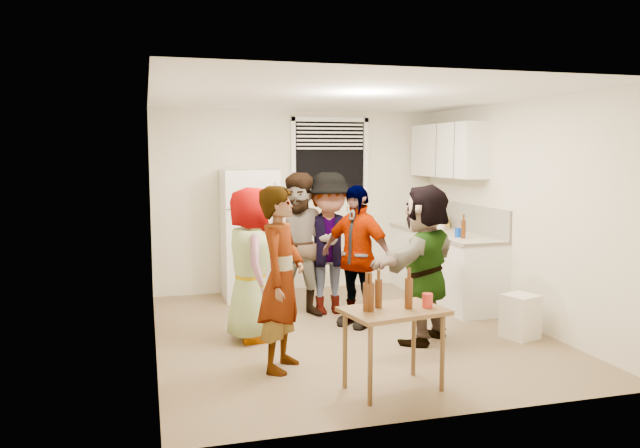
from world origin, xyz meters
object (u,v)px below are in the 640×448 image
object	(u,v)px
trash_bin	(520,314)
guest_stripe	(282,368)
beer_bottle_counter	(463,238)
blue_cup	(458,237)
beer_bottle_table	(408,308)
guest_orange	(424,341)
serving_table	(393,389)
guest_grey	(251,339)
kettle	(426,227)
guest_back_right	(329,313)
red_cup	(427,307)
refrigerator	(250,234)
guest_back_left	(303,316)
wine_bottle	(422,224)
guest_black	(356,325)

from	to	relation	value
trash_bin	guest_stripe	bearing A→B (deg)	-174.73
beer_bottle_counter	blue_cup	bearing A→B (deg)	94.40
beer_bottle_table	guest_orange	bearing A→B (deg)	59.33
beer_bottle_counter	beer_bottle_table	distance (m)	2.68
trash_bin	guest_stripe	world-z (taller)	trash_bin
serving_table	guest_grey	bearing A→B (deg)	117.88
beer_bottle_counter	guest_grey	bearing A→B (deg)	-170.99
kettle	guest_back_right	bearing A→B (deg)	-162.80
beer_bottle_table	guest_orange	world-z (taller)	beer_bottle_table
serving_table	red_cup	distance (m)	0.73
guest_stripe	refrigerator	bearing A→B (deg)	27.44
red_cup	serving_table	bearing A→B (deg)	174.54
refrigerator	guest_back_left	bearing A→B (deg)	-67.59
red_cup	guest_back_left	distance (m)	2.58
kettle	guest_back_right	distance (m)	2.00
serving_table	guest_orange	size ratio (longest dim) A/B	0.49
blue_cup	refrigerator	bearing A→B (deg)	150.71
kettle	wine_bottle	bearing A→B (deg)	66.47
refrigerator	guest_back_right	bearing A→B (deg)	-53.22
guest_stripe	guest_back_left	size ratio (longest dim) A/B	0.97
trash_bin	guest_grey	size ratio (longest dim) A/B	0.29
guest_back_left	guest_black	bearing A→B (deg)	-30.38
beer_bottle_counter	guest_black	size ratio (longest dim) A/B	0.14
beer_bottle_counter	guest_back_right	distance (m)	1.85
guest_stripe	blue_cup	bearing A→B (deg)	-28.51
refrigerator	trash_bin	world-z (taller)	refrigerator
serving_table	guest_back_left	world-z (taller)	serving_table
beer_bottle_counter	guest_back_left	world-z (taller)	beer_bottle_counter
refrigerator	guest_stripe	xyz separation A→B (m)	(-0.17, -2.80, -0.85)
guest_black	wine_bottle	bearing A→B (deg)	101.64
kettle	red_cup	size ratio (longest dim) A/B	1.83
guest_orange	refrigerator	bearing A→B (deg)	-98.23
guest_black	beer_bottle_table	bearing A→B (deg)	-41.84
kettle	guest_black	bearing A→B (deg)	-145.46
wine_bottle	guest_grey	world-z (taller)	wine_bottle
guest_orange	red_cup	bearing A→B (deg)	26.94
wine_bottle	guest_grey	size ratio (longest dim) A/B	0.19
serving_table	refrigerator	bearing A→B (deg)	99.63
kettle	guest_back_right	size ratio (longest dim) A/B	0.12
kettle	guest_grey	size ratio (longest dim) A/B	0.13
refrigerator	serving_table	size ratio (longest dim) A/B	2.13
beer_bottle_table	red_cup	xyz separation A→B (m)	(0.16, -0.01, 0.00)
refrigerator	guest_black	distance (m)	2.07
refrigerator	wine_bottle	bearing A→B (deg)	1.72
trash_bin	beer_bottle_table	world-z (taller)	beer_bottle_table
kettle	serving_table	world-z (taller)	kettle
beer_bottle_table	guest_grey	distance (m)	2.09
serving_table	guest_black	world-z (taller)	serving_table
kettle	guest_back_left	size ratio (longest dim) A/B	0.12
wine_bottle	guest_black	distance (m)	2.50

